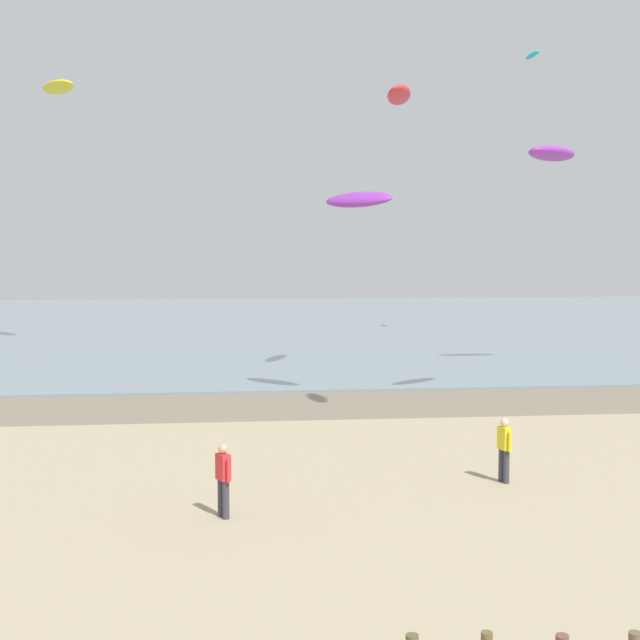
{
  "coord_description": "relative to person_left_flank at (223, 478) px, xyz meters",
  "views": [
    {
      "loc": [
        1.5,
        -7.45,
        6.09
      ],
      "look_at": [
        3.59,
        12.76,
        4.42
      ],
      "focal_mm": 47.4,
      "sensor_mm": 36.0,
      "label": 1
    }
  ],
  "objects": [
    {
      "name": "wet_sand_strip",
      "position": [
        -1.24,
        13.83,
        -0.91
      ],
      "size": [
        120.0,
        5.97,
        0.01
      ],
      "primitive_type": "cube",
      "color": "#7A6D59",
      "rests_on": "ground"
    },
    {
      "name": "sea",
      "position": [
        -1.24,
        51.81,
        -0.87
      ],
      "size": [
        160.0,
        70.0,
        0.1
      ],
      "primitive_type": "cube",
      "color": "gray",
      "rests_on": "ground"
    },
    {
      "name": "person_left_flank",
      "position": [
        0.0,
        0.0,
        0.0
      ],
      "size": [
        0.37,
        0.51,
        1.71
      ],
      "color": "#383842",
      "rests_on": "ground"
    },
    {
      "name": "person_far_down_beach",
      "position": [
        7.32,
        2.21,
        0.0
      ],
      "size": [
        0.31,
        0.55,
        1.71
      ],
      "color": "#383842",
      "rests_on": "ground"
    },
    {
      "name": "kite_aloft_1",
      "position": [
        7.8,
        19.23,
        12.19
      ],
      "size": [
        2.17,
        3.55,
        0.97
      ],
      "primitive_type": "ellipsoid",
      "rotation": [
        0.48,
        0.0,
        4.4
      ],
      "color": "red"
    },
    {
      "name": "kite_aloft_4",
      "position": [
        19.7,
        35.14,
        17.82
      ],
      "size": [
        0.71,
        1.97,
        0.57
      ],
      "primitive_type": "ellipsoid",
      "rotation": [
        0.47,
        0.0,
        4.72
      ],
      "color": "#19B2B7"
    },
    {
      "name": "kite_aloft_5",
      "position": [
        5.19,
        14.05,
        7.18
      ],
      "size": [
        3.04,
        3.0,
        0.91
      ],
      "primitive_type": "ellipsoid",
      "rotation": [
        0.47,
        0.0,
        5.51
      ],
      "color": "purple"
    },
    {
      "name": "kite_aloft_6",
      "position": [
        -10.01,
        33.49,
        14.89
      ],
      "size": [
        3.1,
        3.67,
        0.95
      ],
      "primitive_type": "ellipsoid",
      "rotation": [
        0.37,
        0.0,
        2.18
      ],
      "color": "yellow"
    },
    {
      "name": "kite_aloft_10",
      "position": [
        12.38,
        12.41,
        8.86
      ],
      "size": [
        2.95,
        2.62,
        0.73
      ],
      "primitive_type": "ellipsoid",
      "rotation": [
        0.3,
        0.0,
        3.8
      ],
      "color": "purple"
    }
  ]
}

